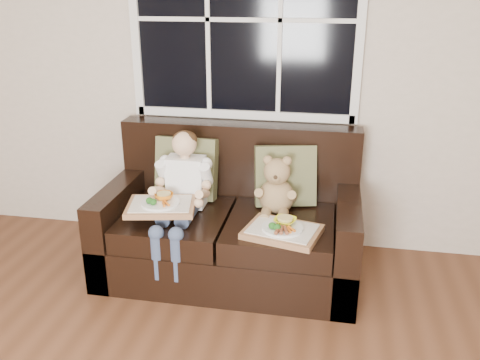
% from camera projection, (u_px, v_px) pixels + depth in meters
% --- Properties ---
extents(room_walls, '(4.52, 5.02, 2.71)m').
position_uv_depth(room_walls, '(56.00, 111.00, 1.19)').
color(room_walls, beige).
rests_on(room_walls, ground).
extents(window_back, '(1.62, 0.04, 1.37)m').
position_uv_depth(window_back, '(244.00, 20.00, 3.44)').
color(window_back, black).
rests_on(window_back, room_walls).
extents(loveseat, '(1.70, 0.92, 0.96)m').
position_uv_depth(loveseat, '(232.00, 227.00, 3.50)').
color(loveseat, black).
rests_on(loveseat, ground).
extents(pillow_left, '(0.44, 0.21, 0.44)m').
position_uv_depth(pillow_left, '(187.00, 168.00, 3.57)').
color(pillow_left, '#666941').
rests_on(pillow_left, loveseat).
extents(pillow_right, '(0.44, 0.28, 0.42)m').
position_uv_depth(pillow_right, '(285.00, 176.00, 3.46)').
color(pillow_right, '#666941').
rests_on(pillow_right, loveseat).
extents(child, '(0.36, 0.59, 0.82)m').
position_uv_depth(child, '(182.00, 187.00, 3.33)').
color(child, white).
rests_on(child, loveseat).
extents(teddy_bear, '(0.24, 0.30, 0.41)m').
position_uv_depth(teddy_bear, '(276.00, 190.00, 3.34)').
color(teddy_bear, '#A78258').
rests_on(teddy_bear, loveseat).
extents(tray_left, '(0.48, 0.40, 0.10)m').
position_uv_depth(tray_left, '(161.00, 205.00, 3.20)').
color(tray_left, '#A26D49').
rests_on(tray_left, child).
extents(tray_right, '(0.51, 0.43, 0.10)m').
position_uv_depth(tray_right, '(283.00, 230.00, 3.08)').
color(tray_right, '#A26D49').
rests_on(tray_right, loveseat).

